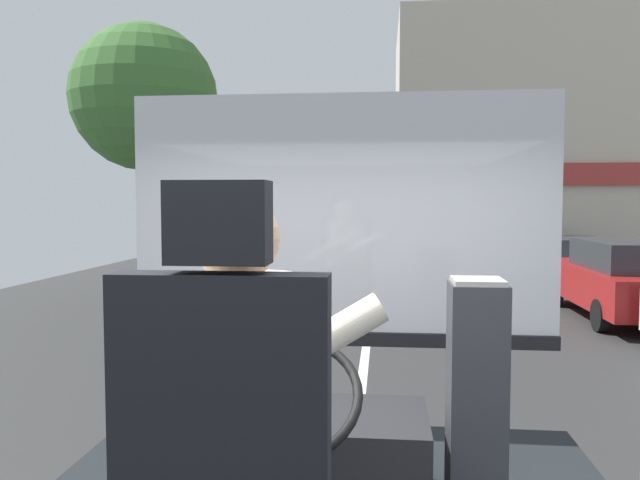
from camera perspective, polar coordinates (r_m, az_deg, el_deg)
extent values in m
cube|color=#2E2E2E|center=(11.07, 4.47, -7.68)|extent=(18.00, 44.00, 0.05)
cube|color=silver|center=(11.06, 4.47, -7.54)|extent=(0.12, 39.60, 0.00)
cube|color=black|center=(1.45, -9.01, -16.07)|extent=(0.48, 0.10, 0.66)
cube|color=black|center=(1.37, -9.19, 1.59)|extent=(0.22, 0.10, 0.18)
cylinder|color=#282833|center=(1.83, -3.16, -20.25)|extent=(0.15, 0.48, 0.15)
cylinder|color=#282833|center=(1.87, -8.97, -19.83)|extent=(0.15, 0.48, 0.15)
cylinder|color=silver|center=(1.60, -7.49, -14.69)|extent=(0.37, 0.37, 0.63)
cube|color=#B2842D|center=(1.76, -6.05, -10.42)|extent=(0.06, 0.01, 0.39)
sphere|color=tan|center=(1.52, -7.62, 0.16)|extent=(0.21, 0.21, 0.21)
cylinder|color=silver|center=(1.77, -1.97, -10.38)|extent=(0.52, 0.21, 0.34)
cylinder|color=silver|center=(1.82, -9.57, -10.06)|extent=(0.52, 0.21, 0.34)
cube|color=black|center=(2.92, -1.69, -19.05)|extent=(1.10, 0.56, 0.40)
cylinder|color=black|center=(2.46, -2.93, -16.60)|extent=(0.07, 0.27, 0.35)
torus|color=black|center=(2.31, -3.36, -13.92)|extent=(0.57, 0.49, 0.36)
cylinder|color=black|center=(2.31, -3.36, -13.92)|extent=(0.16, 0.15, 0.12)
cube|color=#333338|center=(2.78, 13.99, -13.94)|extent=(0.23, 0.25, 0.98)
cube|color=#9E9993|center=(2.67, 14.16, -3.63)|extent=(0.21, 0.22, 0.02)
cube|color=silver|center=(3.68, 2.01, 2.44)|extent=(2.50, 0.01, 1.40)
cube|color=black|center=(3.77, 1.99, -8.87)|extent=(2.50, 0.08, 0.08)
cylinder|color=#4C3828|center=(12.69, -15.49, 1.06)|extent=(0.26, 0.26, 3.21)
sphere|color=#39682D|center=(12.83, -15.68, 12.36)|extent=(2.80, 2.80, 2.80)
cube|color=#BCB29E|center=(21.43, 23.37, 7.67)|extent=(11.97, 5.68, 7.56)
cube|color=#9E332D|center=(18.63, 26.00, 5.42)|extent=(11.50, 0.12, 0.60)
cube|color=maroon|center=(12.68, 26.02, -3.76)|extent=(1.82, 4.13, 0.66)
cube|color=#282D33|center=(12.39, 26.48, -1.25)|extent=(1.49, 2.27, 0.50)
cylinder|color=black|center=(13.67, 20.70, -4.51)|extent=(0.14, 0.54, 0.54)
cylinder|color=black|center=(11.24, 24.07, -6.29)|extent=(0.14, 0.54, 0.54)
cube|color=silver|center=(17.03, 21.54, -2.15)|extent=(1.90, 3.93, 0.56)
cube|color=#282D33|center=(16.77, 21.79, -0.54)|extent=(1.56, 2.16, 0.43)
cylinder|color=black|center=(18.48, 23.19, -2.64)|extent=(0.14, 0.46, 0.46)
cylinder|color=black|center=(18.02, 17.70, -2.67)|extent=(0.14, 0.46, 0.46)
cylinder|color=black|center=(16.18, 25.76, -3.54)|extent=(0.14, 0.46, 0.46)
cylinder|color=black|center=(15.66, 19.54, -3.62)|extent=(0.14, 0.46, 0.46)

